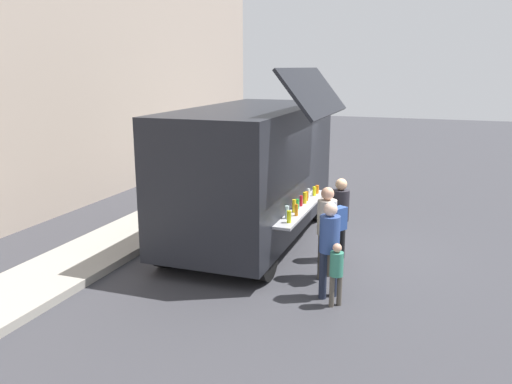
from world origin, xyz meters
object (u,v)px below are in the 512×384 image
at_px(customer_rear_waiting, 329,242).
at_px(trash_bin, 227,177).
at_px(child_near_queue, 336,269).
at_px(food_truck_main, 252,169).
at_px(customer_front_ordering, 340,212).
at_px(customer_mid_with_backpack, 328,223).

bearing_deg(customer_rear_waiting, trash_bin, -11.26).
height_order(trash_bin, child_near_queue, child_near_queue).
distance_m(food_truck_main, child_near_queue, 3.69).
xyz_separation_m(trash_bin, customer_rear_waiting, (-6.33, -4.54, 0.51)).
height_order(food_truck_main, customer_front_ordering, food_truck_main).
relative_size(trash_bin, child_near_queue, 0.88).
distance_m(food_truck_main, customer_rear_waiting, 3.29).
bearing_deg(customer_mid_with_backpack, customer_rear_waiting, 133.28).
bearing_deg(customer_mid_with_backpack, food_truck_main, -8.10).
bearing_deg(customer_rear_waiting, customer_front_ordering, -41.25).
relative_size(customer_front_ordering, customer_mid_with_backpack, 0.98).
height_order(customer_front_ordering, child_near_queue, customer_front_ordering).
bearing_deg(food_truck_main, trash_bin, 29.68).
bearing_deg(trash_bin, customer_front_ordering, -136.22).
xyz_separation_m(food_truck_main, trash_bin, (3.98, 2.32, -1.13)).
xyz_separation_m(trash_bin, customer_front_ordering, (-4.55, -4.36, 0.52)).
bearing_deg(child_near_queue, food_truck_main, -0.30).
xyz_separation_m(customer_rear_waiting, child_near_queue, (-0.28, -0.18, -0.34)).
bearing_deg(customer_front_ordering, trash_bin, -27.60).
bearing_deg(trash_bin, food_truck_main, -149.77).
distance_m(food_truck_main, customer_mid_with_backpack, 2.61).
xyz_separation_m(trash_bin, child_near_queue, (-6.62, -4.72, 0.17)).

